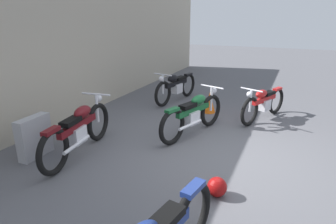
{
  "coord_description": "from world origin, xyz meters",
  "views": [
    {
      "loc": [
        -4.81,
        -1.0,
        2.46
      ],
      "look_at": [
        0.42,
        1.33,
        0.55
      ],
      "focal_mm": 31.11,
      "sensor_mm": 36.0,
      "label": 1
    }
  ],
  "objects_px": {
    "motorcycle_maroon": "(79,130)",
    "motorcycle_red": "(264,103)",
    "helmet": "(217,187)",
    "traffic_cone": "(209,102)",
    "stone_marker": "(34,137)",
    "motorcycle_green": "(194,114)",
    "motorcycle_black": "(176,87)"
  },
  "relations": [
    {
      "from": "stone_marker",
      "to": "motorcycle_red",
      "type": "height_order",
      "value": "motorcycle_red"
    },
    {
      "from": "stone_marker",
      "to": "motorcycle_green",
      "type": "relative_size",
      "value": 0.37
    },
    {
      "from": "stone_marker",
      "to": "motorcycle_red",
      "type": "bearing_deg",
      "value": -43.33
    },
    {
      "from": "stone_marker",
      "to": "motorcycle_black",
      "type": "height_order",
      "value": "motorcycle_black"
    },
    {
      "from": "helmet",
      "to": "motorcycle_green",
      "type": "height_order",
      "value": "motorcycle_green"
    },
    {
      "from": "stone_marker",
      "to": "motorcycle_maroon",
      "type": "xyz_separation_m",
      "value": [
        0.4,
        -0.68,
        0.1
      ]
    },
    {
      "from": "motorcycle_black",
      "to": "motorcycle_red",
      "type": "distance_m",
      "value": 2.65
    },
    {
      "from": "traffic_cone",
      "to": "motorcycle_black",
      "type": "relative_size",
      "value": 0.27
    },
    {
      "from": "helmet",
      "to": "traffic_cone",
      "type": "xyz_separation_m",
      "value": [
        3.61,
        1.17,
        0.13
      ]
    },
    {
      "from": "traffic_cone",
      "to": "motorcycle_green",
      "type": "distance_m",
      "value": 1.6
    },
    {
      "from": "traffic_cone",
      "to": "motorcycle_maroon",
      "type": "xyz_separation_m",
      "value": [
        -3.34,
        1.48,
        0.2
      ]
    },
    {
      "from": "stone_marker",
      "to": "motorcycle_red",
      "type": "relative_size",
      "value": 0.41
    },
    {
      "from": "motorcycle_maroon",
      "to": "motorcycle_green",
      "type": "height_order",
      "value": "motorcycle_maroon"
    },
    {
      "from": "motorcycle_maroon",
      "to": "motorcycle_red",
      "type": "distance_m",
      "value": 4.39
    },
    {
      "from": "helmet",
      "to": "traffic_cone",
      "type": "relative_size",
      "value": 0.52
    },
    {
      "from": "traffic_cone",
      "to": "motorcycle_green",
      "type": "relative_size",
      "value": 0.27
    },
    {
      "from": "stone_marker",
      "to": "helmet",
      "type": "distance_m",
      "value": 3.35
    },
    {
      "from": "helmet",
      "to": "motorcycle_black",
      "type": "bearing_deg",
      "value": 29.51
    },
    {
      "from": "helmet",
      "to": "stone_marker",
      "type": "bearing_deg",
      "value": 92.28
    },
    {
      "from": "motorcycle_black",
      "to": "motorcycle_red",
      "type": "height_order",
      "value": "motorcycle_black"
    },
    {
      "from": "stone_marker",
      "to": "motorcycle_green",
      "type": "bearing_deg",
      "value": -46.52
    },
    {
      "from": "stone_marker",
      "to": "motorcycle_black",
      "type": "distance_m",
      "value": 4.46
    },
    {
      "from": "motorcycle_black",
      "to": "motorcycle_maroon",
      "type": "bearing_deg",
      "value": 7.33
    },
    {
      "from": "helmet",
      "to": "motorcycle_green",
      "type": "bearing_deg",
      "value": 27.79
    },
    {
      "from": "motorcycle_maroon",
      "to": "motorcycle_black",
      "type": "height_order",
      "value": "motorcycle_maroon"
    },
    {
      "from": "motorcycle_green",
      "to": "motorcycle_red",
      "type": "distance_m",
      "value": 2.02
    },
    {
      "from": "motorcycle_green",
      "to": "motorcycle_black",
      "type": "distance_m",
      "value": 2.57
    },
    {
      "from": "motorcycle_black",
      "to": "stone_marker",
      "type": "bearing_deg",
      "value": -1.14
    },
    {
      "from": "motorcycle_maroon",
      "to": "motorcycle_red",
      "type": "relative_size",
      "value": 1.19
    },
    {
      "from": "traffic_cone",
      "to": "motorcycle_maroon",
      "type": "distance_m",
      "value": 3.66
    },
    {
      "from": "motorcycle_black",
      "to": "motorcycle_red",
      "type": "xyz_separation_m",
      "value": [
        -0.62,
        -2.58,
        -0.02
      ]
    },
    {
      "from": "helmet",
      "to": "traffic_cone",
      "type": "distance_m",
      "value": 3.79
    }
  ]
}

